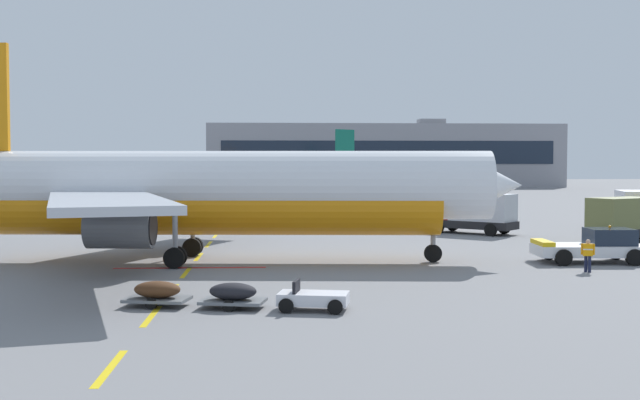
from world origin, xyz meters
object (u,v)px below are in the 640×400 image
airliner_mid_left (396,176)px  fuel_service_truck (636,209)px  pushback_tug (594,246)px  ground_power_truck (474,213)px  catering_truck (629,219)px  baggage_train (234,295)px  ground_crew_worker (588,254)px  airliner_foreground (209,191)px

airliner_mid_left → fuel_service_truck: bearing=-79.9°
airliner_mid_left → fuel_service_truck: (11.06, -61.82, -1.76)m
pushback_tug → ground_power_truck: 18.26m
pushback_tug → catering_truck: catering_truck is taller
ground_power_truck → baggage_train: bearing=-118.9°
catering_truck → ground_power_truck: bearing=140.8°
pushback_tug → ground_crew_worker: pushback_tug is taller
ground_crew_worker → fuel_service_truck: bearing=60.9°
ground_power_truck → baggage_train: (-17.09, -30.95, -1.12)m
pushback_tug → baggage_train: bearing=-146.3°
airliner_foreground → ground_crew_worker: bearing=-15.6°
catering_truck → pushback_tug: bearing=-122.6°
catering_truck → fuel_service_truck: 13.51m
airliner_foreground → ground_crew_worker: size_ratio=20.83×
airliner_mid_left → baggage_train: airliner_mid_left is taller
airliner_mid_left → fuel_service_truck: 62.83m
pushback_tug → ground_crew_worker: bearing=-116.5°
ground_power_truck → ground_crew_worker: bearing=-89.2°
ground_power_truck → pushback_tug: bearing=-83.1°
pushback_tug → baggage_train: 23.18m
catering_truck → baggage_train: 35.22m
airliner_mid_left → ground_power_truck: (-4.06, -66.51, -1.76)m
airliner_mid_left → baggage_train: (-21.15, -97.46, -2.88)m
pushback_tug → ground_crew_worker: size_ratio=3.67×
pushback_tug → fuel_service_truck: bearing=60.5°
pushback_tug → baggage_train: (-19.29, -12.84, -0.38)m
pushback_tug → baggage_train: size_ratio=0.70×
airliner_mid_left → ground_power_truck: airliner_mid_left is taller
baggage_train → airliner_foreground: bearing=98.1°
fuel_service_truck → baggage_train: 48.05m
pushback_tug → catering_truck: size_ratio=0.84×
baggage_train → fuel_service_truck: bearing=47.9°
airliner_foreground → pushback_tug: bearing=-4.4°
catering_truck → fuel_service_truck: size_ratio=0.99×
catering_truck → airliner_mid_left: bearing=93.9°
airliner_foreground → fuel_service_truck: (34.27, 21.16, -2.30)m
catering_truck → ground_crew_worker: catering_truck is taller
catering_truck → fuel_service_truck: (6.06, 12.08, 0.00)m
airliner_mid_left → ground_crew_worker: 88.52m
airliner_mid_left → fuel_service_truck: size_ratio=3.59×
airliner_mid_left → ground_crew_worker: bearing=-92.4°
catering_truck → baggage_train: size_ratio=0.84×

